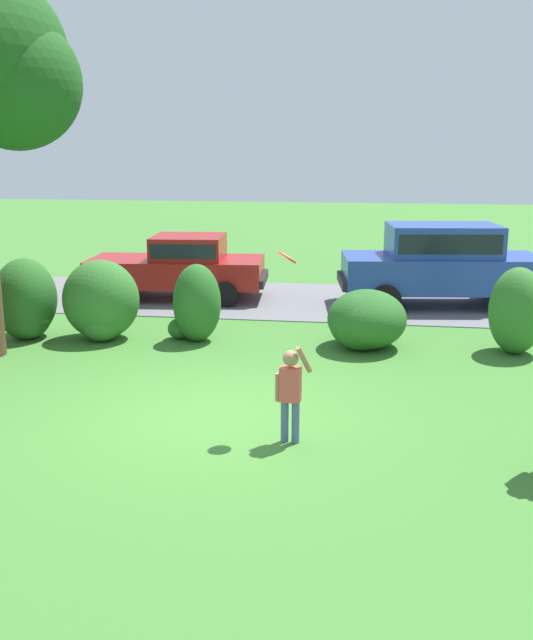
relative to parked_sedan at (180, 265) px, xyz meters
The scene contains 11 objects.
ground_plane 8.19m from the parked_sedan, 72.14° to the right, with size 80.00×80.00×0.00m, color #3D752D.
driveway_strip 2.64m from the parked_sedan, ahead, with size 28.00×4.40×0.02m, color slate.
shrub_near_tree 4.55m from the parked_sedan, 116.22° to the right, with size 1.20×1.28×1.56m.
shrub_centre_left 4.00m from the parked_sedan, 97.38° to the right, with size 1.48×1.34×1.55m.
shrub_centre 4.08m from the parked_sedan, 70.79° to the right, with size 1.07×0.99×1.50m.
shrub_centre_right 5.99m from the parked_sedan, 40.54° to the right, with size 1.47×1.67×1.08m.
shrub_far_end 8.20m from the parked_sedan, 27.85° to the right, with size 0.99×1.14×1.57m.
parked_sedan is the anchor object (origin of this frame).
parked_suv 6.24m from the parked_sedan, ahead, with size 4.88×2.52×1.92m.
child_thrower 9.26m from the parked_sedan, 66.47° to the right, with size 0.46×0.25×1.29m.
frisbee 8.86m from the parked_sedan, 65.86° to the right, with size 0.27×0.28×0.21m.
Camera 1 is at (2.16, -9.28, 3.65)m, focal length 40.73 mm.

